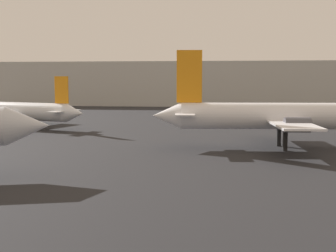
{
  "coord_description": "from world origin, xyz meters",
  "views": [
    {
      "loc": [
        0.87,
        -7.42,
        7.72
      ],
      "look_at": [
        -6.17,
        46.2,
        2.22
      ],
      "focal_mm": 50.26,
      "sensor_mm": 36.0,
      "label": 1
    }
  ],
  "objects": [
    {
      "name": "terminal_building",
      "position": [
        -16.83,
        131.56,
        6.17
      ],
      "size": [
        99.49,
        24.79,
        12.34
      ],
      "primitive_type": "cube",
      "color": "#B7B7B2",
      "rests_on": "ground_plane"
    },
    {
      "name": "airplane_on_taxiway",
      "position": [
        7.55,
        45.25,
        3.6
      ],
      "size": [
        31.25,
        20.77,
        10.79
      ],
      "rotation": [
        0.0,
        0.0,
        0.09
      ],
      "color": "white",
      "rests_on": "ground_plane"
    },
    {
      "name": "airplane_distant",
      "position": [
        -32.62,
        61.88,
        2.64
      ],
      "size": [
        26.32,
        20.42,
        8.01
      ],
      "rotation": [
        0.0,
        0.0,
        2.84
      ],
      "color": "silver",
      "rests_on": "ground_plane"
    }
  ]
}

